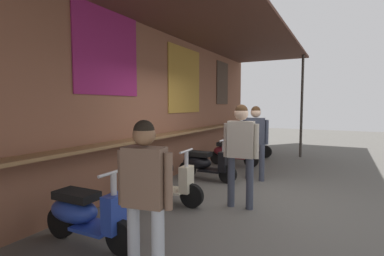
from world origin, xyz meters
The scene contains 10 objects.
ground_plane centered at (0.00, 0.00, 0.00)m, with size 33.39×33.39×0.00m, color #56544F.
market_stall_facade centered at (-0.01, 1.82, 1.96)m, with size 11.92×2.73×3.48m.
scooter_blue centered at (-2.57, 1.08, 0.39)m, with size 0.46×1.40×0.97m.
scooter_cream centered at (-0.87, 1.08, 0.39)m, with size 0.48×1.40×0.97m.
scooter_black centered at (0.85, 1.08, 0.39)m, with size 0.46×1.40×0.97m.
scooter_maroon centered at (2.67, 1.08, 0.39)m, with size 0.46×1.40×0.97m.
scooter_silver centered at (4.32, 1.08, 0.39)m, with size 0.46×1.40×0.97m.
shopper_with_handbag centered at (1.43, 0.07, 1.03)m, with size 0.36×0.67×1.69m.
shopper_browsing centered at (-0.46, -0.22, 1.07)m, with size 0.24×0.58×1.72m.
shopper_passing centered at (-2.90, -0.09, 0.96)m, with size 0.27×0.54×1.58m.
Camera 1 is at (-5.01, -1.69, 1.72)m, focal length 27.03 mm.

